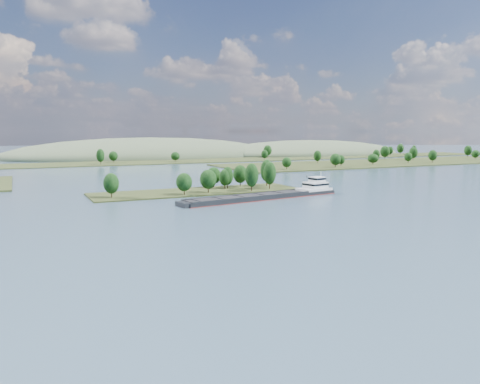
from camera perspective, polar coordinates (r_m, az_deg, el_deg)
ground at (r=169.60m, az=1.91°, el=-2.38°), size 1800.00×1800.00×0.00m
tree_island at (r=224.84m, az=-3.46°, el=1.05°), size 100.00×30.65×14.94m
right_bank at (r=451.68m, az=17.67°, el=3.53°), size 320.00×90.00×15.05m
back_shoreline at (r=437.29m, az=-14.37°, el=3.48°), size 900.00×60.00×15.45m
hill_east at (r=602.32m, az=8.49°, el=4.58°), size 260.00×140.00×36.00m
hill_west at (r=546.49m, az=-11.07°, el=4.25°), size 320.00×160.00×44.00m
cargo_barge at (r=204.30m, az=3.93°, el=-0.34°), size 78.95×21.62×10.61m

